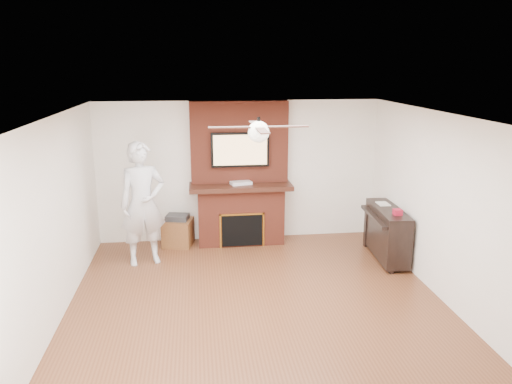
{
  "coord_description": "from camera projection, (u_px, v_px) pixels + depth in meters",
  "views": [
    {
      "loc": [
        -0.76,
        -5.94,
        3.12
      ],
      "look_at": [
        0.08,
        0.9,
        1.34
      ],
      "focal_mm": 35.0,
      "sensor_mm": 36.0,
      "label": 1
    }
  ],
  "objects": [
    {
      "name": "piano",
      "position": [
        387.0,
        232.0,
        8.12
      ],
      "size": [
        0.57,
        1.33,
        0.95
      ],
      "rotation": [
        0.0,
        0.0,
        -0.07
      ],
      "color": "black",
      "rests_on": "ground"
    },
    {
      "name": "side_table",
      "position": [
        178.0,
        231.0,
        8.77
      ],
      "size": [
        0.57,
        0.57,
        0.56
      ],
      "rotation": [
        0.0,
        0.0,
        -0.21
      ],
      "color": "brown",
      "rests_on": "ground"
    },
    {
      "name": "candle_cream",
      "position": [
        251.0,
        242.0,
        8.84
      ],
      "size": [
        0.08,
        0.08,
        0.11
      ],
      "primitive_type": "cylinder",
      "color": "beige",
      "rests_on": "ground"
    },
    {
      "name": "fireplace",
      "position": [
        240.0,
        188.0,
        8.78
      ],
      "size": [
        1.78,
        0.64,
        2.5
      ],
      "color": "maroon",
      "rests_on": "ground"
    },
    {
      "name": "room_shell",
      "position": [
        259.0,
        217.0,
        6.27
      ],
      "size": [
        5.36,
        5.86,
        2.86
      ],
      "color": "#582F19",
      "rests_on": "ground"
    },
    {
      "name": "ceiling_fan",
      "position": [
        259.0,
        131.0,
        6.0
      ],
      "size": [
        1.21,
        1.21,
        0.31
      ],
      "color": "black",
      "rests_on": "room_shell"
    },
    {
      "name": "cable_box",
      "position": [
        241.0,
        183.0,
        8.66
      ],
      "size": [
        0.39,
        0.28,
        0.05
      ],
      "primitive_type": "cube",
      "rotation": [
        0.0,
        0.0,
        0.23
      ],
      "color": "silver",
      "rests_on": "fireplace"
    },
    {
      "name": "tv",
      "position": [
        240.0,
        150.0,
        8.56
      ],
      "size": [
        1.0,
        0.08,
        0.6
      ],
      "color": "black",
      "rests_on": "fireplace"
    },
    {
      "name": "candle_blue",
      "position": [
        254.0,
        241.0,
        8.88
      ],
      "size": [
        0.05,
        0.05,
        0.09
      ],
      "primitive_type": "cylinder",
      "color": "#326097",
      "rests_on": "ground"
    },
    {
      "name": "person",
      "position": [
        143.0,
        204.0,
        7.82
      ],
      "size": [
        0.83,
        0.66,
        1.97
      ],
      "primitive_type": "imported",
      "rotation": [
        0.0,
        0.0,
        0.29
      ],
      "color": "silver",
      "rests_on": "ground"
    },
    {
      "name": "candle_green",
      "position": [
        243.0,
        242.0,
        8.87
      ],
      "size": [
        0.07,
        0.07,
        0.08
      ],
      "primitive_type": "cylinder",
      "color": "#40913A",
      "rests_on": "ground"
    },
    {
      "name": "candle_orange",
      "position": [
        232.0,
        242.0,
        8.79
      ],
      "size": [
        0.07,
        0.07,
        0.12
      ],
      "primitive_type": "cylinder",
      "color": "orange",
      "rests_on": "ground"
    },
    {
      "name": "candle_blue_extra",
      "position": [
        230.0,
        242.0,
        8.83
      ],
      "size": [
        0.05,
        0.05,
        0.09
      ],
      "primitive_type": "cylinder",
      "color": "#304890",
      "rests_on": "ground"
    }
  ]
}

